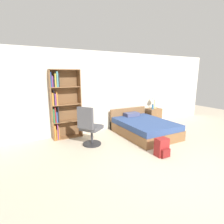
{
  "coord_description": "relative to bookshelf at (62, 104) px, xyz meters",
  "views": [
    {
      "loc": [
        -2.72,
        -2.06,
        1.87
      ],
      "look_at": [
        -0.56,
        1.98,
        0.88
      ],
      "focal_mm": 28.0,
      "sensor_mm": 36.0,
      "label": 1
    }
  ],
  "objects": [
    {
      "name": "table_lamp",
      "position": [
        3.42,
        -0.1,
        0.01
      ],
      "size": [
        0.23,
        0.23,
        0.54
      ],
      "color": "tan",
      "rests_on": "nightstand"
    },
    {
      "name": "water_bottle",
      "position": [
        3.24,
        -0.22,
        -0.32
      ],
      "size": [
        0.07,
        0.07,
        0.19
      ],
      "color": "teal",
      "rests_on": "nightstand"
    },
    {
      "name": "ground_plane",
      "position": [
        1.65,
        -3.03,
        -1.03
      ],
      "size": [
        14.0,
        14.0,
        0.0
      ],
      "primitive_type": "plane",
      "color": "beige"
    },
    {
      "name": "office_chair",
      "position": [
        0.48,
        -0.94,
        -0.52
      ],
      "size": [
        0.72,
        0.7,
        1.08
      ],
      "color": "#232326",
      "rests_on": "ground_plane"
    },
    {
      "name": "bed",
      "position": [
        2.32,
        -0.86,
        -0.79
      ],
      "size": [
        1.42,
        1.95,
        0.71
      ],
      "color": "brown",
      "rests_on": "ground_plane"
    },
    {
      "name": "bookshelf",
      "position": [
        0.0,
        0.0,
        0.0
      ],
      "size": [
        0.86,
        0.29,
        2.02
      ],
      "color": "brown",
      "rests_on": "ground_plane"
    },
    {
      "name": "backpack_red",
      "position": [
        1.75,
        -2.29,
        -0.82
      ],
      "size": [
        0.29,
        0.28,
        0.43
      ],
      "color": "maroon",
      "rests_on": "ground_plane"
    },
    {
      "name": "wall_back",
      "position": [
        1.65,
        0.2,
        0.27
      ],
      "size": [
        9.0,
        0.06,
        2.6
      ],
      "color": "silver",
      "rests_on": "ground_plane"
    },
    {
      "name": "nightstand",
      "position": [
        3.38,
        -0.12,
        -0.72
      ],
      "size": [
        0.53,
        0.41,
        0.61
      ],
      "color": "brown",
      "rests_on": "ground_plane"
    }
  ]
}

